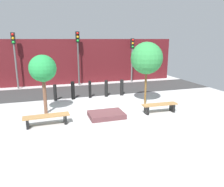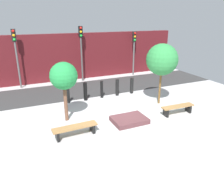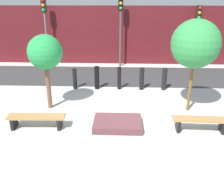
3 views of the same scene
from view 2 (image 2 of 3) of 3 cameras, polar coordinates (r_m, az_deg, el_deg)
ground_plane at (r=10.92m, az=2.57°, el=-5.70°), size 18.00×18.00×0.00m
road_strip at (r=14.99m, az=-5.42°, el=1.41°), size 18.00×3.47×0.01m
building_facade at (r=17.24m, az=-8.69°, el=9.59°), size 16.20×0.50×3.46m
bench_left at (r=9.14m, az=-9.61°, el=-9.08°), size 1.86×0.50×0.44m
bench_right at (r=11.39m, az=16.76°, el=-3.67°), size 1.74×0.45×0.45m
planter_bed at (r=10.24m, az=4.54°, el=-6.86°), size 1.57×1.15×0.22m
tree_behind_left_bench at (r=9.91m, az=-12.51°, el=4.34°), size 1.24×1.24×2.79m
tree_behind_right_bench at (r=11.95m, az=12.93°, el=8.60°), size 1.68×1.68×3.33m
bollard_far_left at (r=12.52m, az=-11.43°, el=-0.35°), size 0.19×0.19×0.94m
bollard_left at (r=12.74m, az=-6.98°, el=0.52°), size 0.21×0.21×1.06m
bollard_center at (r=13.05m, az=-2.70°, el=1.08°), size 0.16×0.16×1.04m
bollard_right at (r=13.43m, az=1.35°, el=1.59°), size 0.20×0.20×1.02m
bollard_far_right at (r=13.88m, az=5.17°, el=2.06°), size 0.21×0.21×0.99m
traffic_light_west at (r=15.69m, az=-23.88°, el=10.72°), size 0.28×0.27×3.90m
traffic_light_mid_west at (r=16.29m, az=-8.07°, el=12.66°), size 0.28×0.27×4.00m
traffic_light_mid_east at (r=18.01m, az=5.80°, el=12.40°), size 0.28×0.27×3.51m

